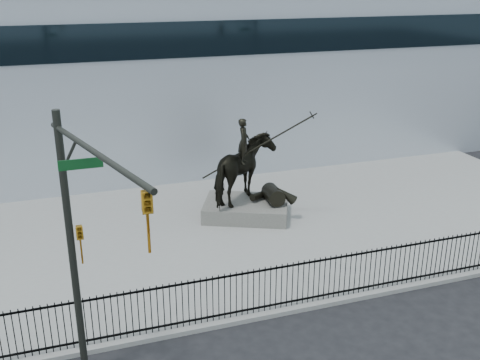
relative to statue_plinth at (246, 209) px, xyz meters
name	(u,v)px	position (x,y,z in m)	size (l,w,h in m)	color
ground	(332,328)	(-0.20, -8.17, -0.47)	(120.00, 120.00, 0.00)	black
plaza	(251,229)	(-0.20, -1.17, -0.40)	(30.00, 12.00, 0.15)	gray
building	(176,71)	(-0.20, 11.83, 4.03)	(44.00, 14.00, 9.00)	#B0B5BF
picket_fence	(314,280)	(-0.20, -6.92, 0.43)	(22.10, 0.10, 1.50)	black
statue_plinth	(246,209)	(0.00, 0.00, 0.00)	(3.46, 2.38, 0.65)	#4F4C48
equestrian_statue	(248,171)	(0.06, -0.03, 1.68)	(4.05, 3.46, 3.75)	black
traffic_signal_left	(83,248)	(-6.96, -8.80, 3.56)	(1.52, 4.84, 7.00)	black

